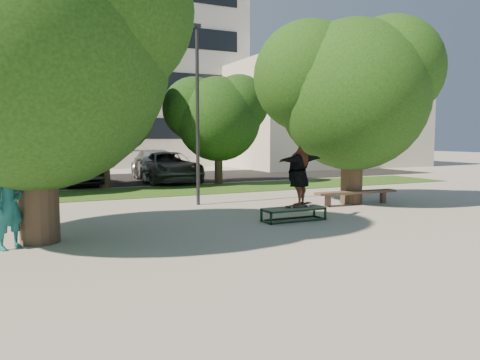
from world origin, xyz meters
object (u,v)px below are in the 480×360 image
lamppost (198,113)px  car_grey (168,167)px  tree_left (28,39)px  car_silver_b (157,165)px  tree_right (350,86)px  bench (356,193)px  grind_box (294,214)px  bystander (9,204)px  car_dark (80,169)px

lamppost → car_grey: lamppost is taller
tree_left → car_silver_b: bearing=64.8°
tree_right → bench: size_ratio=2.06×
grind_box → tree_right: bearing=31.1°
bystander → car_dark: size_ratio=0.40×
lamppost → car_silver_b: bearing=82.5°
bystander → tree_right: bearing=-26.1°
car_dark → lamppost: bearing=-71.4°
tree_left → grind_box: tree_left is taller
bench → bystander: bearing=-166.8°
car_dark → car_silver_b: (4.20, 1.31, 0.04)m
tree_left → car_silver_b: tree_left is taller
bench → grind_box: bearing=-151.9°
car_dark → car_silver_b: 4.40m
tree_left → bench: tree_left is taller
tree_right → lamppost: bearing=158.7°
tree_right → car_grey: size_ratio=1.16×
tree_left → tree_right: bearing=11.0°
lamppost → bench: bearing=-25.6°
bystander → car_grey: bystander is taller
car_dark → car_grey: 4.39m
lamppost → car_silver_b: size_ratio=1.09×
tree_left → lamppost: size_ratio=1.16×
grind_box → tree_left: bearing=178.5°
lamppost → grind_box: lamppost is taller
lamppost → tree_right: bearing=-21.3°
tree_left → car_dark: size_ratio=1.51×
car_dark → car_grey: size_ratio=0.84×
lamppost → bystander: (-5.78, -4.36, -2.20)m
car_grey → bystander: bearing=-117.8°
lamppost → tree_left: bearing=-143.6°
tree_right → bystander: 11.42m
tree_right → bystander: size_ratio=3.43×
lamppost → car_grey: size_ratio=1.09×
tree_left → grind_box: (6.62, -0.17, -4.23)m
lamppost → car_dark: (-2.87, 8.85, -2.37)m
tree_right → car_grey: tree_right is taller
tree_right → lamppost: size_ratio=1.07×
car_dark → car_silver_b: bearing=17.9°
tree_left → lamppost: bearing=36.4°
tree_right → car_dark: tree_right is taller
car_grey → lamppost: bearing=-98.3°
grind_box → bench: bearing=25.4°
lamppost → car_dark: lamppost is taller
tree_left → bench: bearing=8.6°
car_grey → bench: bearing=-70.8°
tree_left → bench: size_ratio=2.25×
tree_right → grind_box: (-3.59, -2.16, -3.90)m
lamppost → grind_box: bearing=-72.0°
car_silver_b → lamppost: bearing=-92.9°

